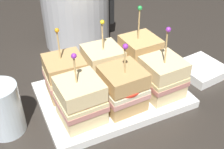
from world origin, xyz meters
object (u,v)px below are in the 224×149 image
object	(u,v)px
serving_platter	(112,95)
sandwich_front_center	(123,88)
kettle_steel	(76,14)
sandwich_back_center	(102,65)
sandwich_back_right	(140,55)
sandwich_front_left	(80,101)
drinking_glass	(3,108)
napkin_stack	(201,69)
sandwich_back_left	(65,76)
sandwich_front_right	(162,77)

from	to	relation	value
serving_platter	sandwich_front_center	world-z (taller)	sandwich_front_center
serving_platter	kettle_steel	xyz separation A→B (m)	(0.02, 0.29, 0.08)
sandwich_back_center	sandwich_back_right	size ratio (longest dim) A/B	0.92
sandwich_front_left	drinking_glass	distance (m)	0.15
sandwich_back_center	drinking_glass	distance (m)	0.23
sandwich_front_left	napkin_stack	distance (m)	0.34
serving_platter	sandwich_front_left	size ratio (longest dim) A/B	2.11
serving_platter	sandwich_back_right	size ratio (longest dim) A/B	1.87
sandwich_back_right	drinking_glass	world-z (taller)	sandwich_back_right
kettle_steel	sandwich_back_center	bearing A→B (deg)	-95.75
sandwich_back_left	sandwich_front_right	bearing A→B (deg)	-26.93
serving_platter	sandwich_back_right	world-z (taller)	sandwich_back_right
sandwich_front_center	napkin_stack	xyz separation A→B (m)	(0.25, 0.04, -0.05)
napkin_stack	sandwich_front_left	bearing A→B (deg)	-173.12
sandwich_back_center	drinking_glass	bearing A→B (deg)	-168.62
kettle_steel	napkin_stack	world-z (taller)	kettle_steel
sandwich_front_center	napkin_stack	size ratio (longest dim) A/B	1.29
sandwich_back_right	drinking_glass	xyz separation A→B (m)	(-0.33, -0.04, -0.01)
napkin_stack	kettle_steel	bearing A→B (deg)	127.30
sandwich_front_right	sandwich_back_right	world-z (taller)	sandwich_back_right
sandwich_front_right	sandwich_back_left	xyz separation A→B (m)	(-0.19, 0.10, -0.00)
sandwich_back_left	drinking_glass	world-z (taller)	sandwich_back_left
sandwich_front_left	kettle_steel	bearing A→B (deg)	71.74
sandwich_back_right	kettle_steel	bearing A→B (deg)	107.52
sandwich_front_right	sandwich_back_left	bearing A→B (deg)	153.07
serving_platter	sandwich_back_center	world-z (taller)	sandwich_back_center
kettle_steel	sandwich_front_left	bearing A→B (deg)	-108.26
sandwich_front_center	drinking_glass	world-z (taller)	sandwich_front_center
sandwich_front_center	sandwich_back_center	bearing A→B (deg)	92.46
sandwich_back_left	kettle_steel	world-z (taller)	kettle_steel
sandwich_front_right	sandwich_back_right	size ratio (longest dim) A/B	0.97
serving_platter	sandwich_back_center	size ratio (longest dim) A/B	2.04
sandwich_front_right	napkin_stack	xyz separation A→B (m)	(0.15, 0.04, -0.05)
sandwich_front_left	kettle_steel	xyz separation A→B (m)	(0.11, 0.34, 0.03)
sandwich_front_left	drinking_glass	size ratio (longest dim) A/B	1.41
sandwich_front_center	drinking_glass	xyz separation A→B (m)	(-0.23, 0.05, -0.01)
drinking_glass	kettle_steel	bearing A→B (deg)	48.58
kettle_steel	serving_platter	bearing A→B (deg)	-94.16
sandwich_front_center	drinking_glass	distance (m)	0.24
sandwich_front_center	napkin_stack	world-z (taller)	sandwich_front_center
sandwich_front_right	napkin_stack	world-z (taller)	sandwich_front_right
sandwich_front_left	sandwich_back_center	bearing A→B (deg)	48.63
drinking_glass	sandwich_front_center	bearing A→B (deg)	-13.28
sandwich_back_center	sandwich_front_right	bearing A→B (deg)	-45.08
serving_platter	kettle_steel	size ratio (longest dim) A/B	1.48
sandwich_front_left	napkin_stack	bearing A→B (deg)	6.88
sandwich_front_right	sandwich_back_center	world-z (taller)	sandwich_front_right
sandwich_front_left	drinking_glass	xyz separation A→B (m)	(-0.14, 0.05, -0.01)
sandwich_back_right	sandwich_front_left	bearing A→B (deg)	-152.49
sandwich_back_left	kettle_steel	size ratio (longest dim) A/B	0.73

